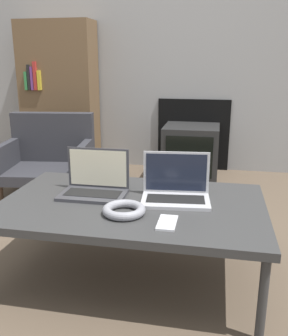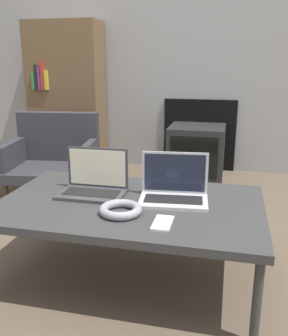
{
  "view_description": "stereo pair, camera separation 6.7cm",
  "coord_description": "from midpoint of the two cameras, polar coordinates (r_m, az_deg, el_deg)",
  "views": [
    {
      "loc": [
        0.38,
        -1.46,
        1.04
      ],
      "look_at": [
        0.0,
        0.44,
        0.48
      ],
      "focal_mm": 40.0,
      "sensor_mm": 36.0,
      "label": 1
    },
    {
      "loc": [
        0.44,
        -1.44,
        1.04
      ],
      "look_at": [
        0.0,
        0.44,
        0.48
      ],
      "focal_mm": 40.0,
      "sensor_mm": 36.0,
      "label": 2
    }
  ],
  "objects": [
    {
      "name": "ground_plane",
      "position": [
        1.83,
        -3.97,
        -18.57
      ],
      "size": [
        14.0,
        14.0,
        0.0
      ],
      "primitive_type": "plane",
      "color": "brown"
    },
    {
      "name": "wall_back",
      "position": [
        3.69,
        5.16,
        19.89
      ],
      "size": [
        7.0,
        0.08,
        2.6
      ],
      "color": "#999999",
      "rests_on": "ground_plane"
    },
    {
      "name": "table",
      "position": [
        1.78,
        -2.98,
        -6.07
      ],
      "size": [
        1.24,
        0.76,
        0.4
      ],
      "color": "#333333",
      "rests_on": "ground_plane"
    },
    {
      "name": "laptop_left",
      "position": [
        1.88,
        -8.49,
        -2.45
      ],
      "size": [
        0.32,
        0.21,
        0.22
      ],
      "rotation": [
        0.0,
        0.0,
        0.01
      ],
      "color": "#38383D",
      "rests_on": "table"
    },
    {
      "name": "laptop_right",
      "position": [
        1.79,
        3.78,
        -3.28
      ],
      "size": [
        0.34,
        0.24,
        0.22
      ],
      "rotation": [
        0.0,
        0.0,
        0.1
      ],
      "color": "#B2B2B7",
      "rests_on": "table"
    },
    {
      "name": "headphones",
      "position": [
        1.63,
        -4.37,
        -6.43
      ],
      "size": [
        0.19,
        0.19,
        0.04
      ],
      "color": "gray",
      "rests_on": "table"
    },
    {
      "name": "phone",
      "position": [
        1.54,
        2.29,
        -8.34
      ],
      "size": [
        0.08,
        0.15,
        0.01
      ],
      "color": "silver",
      "rests_on": "table"
    },
    {
      "name": "tv",
      "position": [
        3.48,
        6.62,
        2.6
      ],
      "size": [
        0.5,
        0.48,
        0.47
      ],
      "color": "black",
      "rests_on": "ground_plane"
    },
    {
      "name": "armchair",
      "position": [
        3.15,
        -14.78,
        1.92
      ],
      "size": [
        0.75,
        0.63,
        0.62
      ],
      "rotation": [
        0.0,
        0.0,
        0.14
      ],
      "color": "#2D2D33",
      "rests_on": "ground_plane"
    },
    {
      "name": "bookshelf",
      "position": [
        3.82,
        -13.25,
        10.58
      ],
      "size": [
        0.72,
        0.32,
        1.4
      ],
      "color": "brown",
      "rests_on": "ground_plane"
    }
  ]
}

